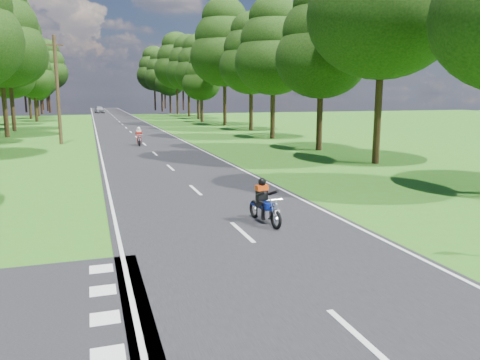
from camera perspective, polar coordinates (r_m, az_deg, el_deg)
name	(u,v)px	position (r m, az deg, el deg)	size (l,w,h in m)	color
ground	(268,256)	(11.26, 3.45, -9.24)	(160.00, 160.00, 0.00)	#346316
main_road	(122,125)	(60.11, -14.14, 6.58)	(7.00, 140.00, 0.02)	black
road_markings	(122,125)	(58.23, -14.15, 6.47)	(7.40, 140.00, 0.01)	silver
treeline	(125,62)	(70.27, -13.82, 13.85)	(40.00, 115.35, 14.78)	black
telegraph_pole	(58,90)	(37.93, -21.35, 10.21)	(1.20, 0.26, 8.00)	#382616
rider_near_blue	(265,201)	(13.76, 3.05, -2.58)	(0.54, 1.61, 1.34)	navy
rider_far_red	(139,136)	(35.39, -12.21, 5.24)	(0.54, 1.63, 1.36)	#AD210D
distant_car	(100,109)	(96.78, -16.74, 8.23)	(1.61, 4.00, 1.36)	#AEB0B6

